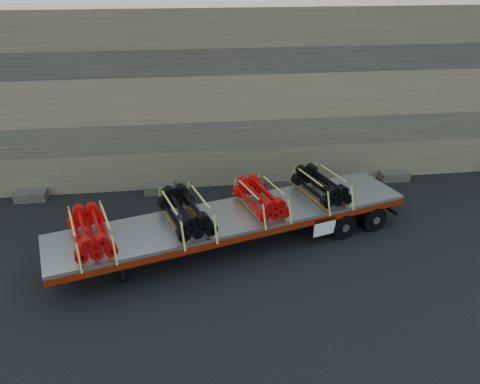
# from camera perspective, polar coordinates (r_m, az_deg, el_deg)

# --- Properties ---
(ground) EXTENTS (120.00, 120.00, 0.00)m
(ground) POSITION_cam_1_polar(r_m,az_deg,el_deg) (15.38, 1.06, -7.16)
(ground) COLOR black
(ground) RESTS_ON ground
(rock_wall) EXTENTS (44.00, 3.00, 7.00)m
(rock_wall) POSITION_cam_1_polar(r_m,az_deg,el_deg) (19.91, -1.59, 11.85)
(rock_wall) COLOR #7A6B54
(rock_wall) RESTS_ON ground
(trailer) EXTENTS (11.92, 5.44, 1.18)m
(trailer) POSITION_cam_1_polar(r_m,az_deg,el_deg) (15.35, -0.57, -4.63)
(trailer) COLOR #BABCC2
(trailer) RESTS_ON ground
(bundle_front) EXTENTS (1.69, 2.45, 0.79)m
(bundle_front) POSITION_cam_1_polar(r_m,az_deg,el_deg) (13.99, -17.72, -4.70)
(bundle_front) COLOR red
(bundle_front) RESTS_ON trailer
(bundle_midfront) EXTENTS (1.79, 2.60, 0.84)m
(bundle_midfront) POSITION_cam_1_polar(r_m,az_deg,el_deg) (14.38, -6.63, -2.50)
(bundle_midfront) COLOR black
(bundle_midfront) RESTS_ON trailer
(bundle_midrear) EXTENTS (1.62, 2.36, 0.76)m
(bundle_midrear) POSITION_cam_1_polar(r_m,az_deg,el_deg) (15.21, 2.55, -0.80)
(bundle_midrear) COLOR red
(bundle_midrear) RESTS_ON trailer
(bundle_rear) EXTENTS (1.66, 2.41, 0.78)m
(bundle_rear) POSITION_cam_1_polar(r_m,az_deg,el_deg) (16.24, 9.81, 0.70)
(bundle_rear) COLOR black
(bundle_rear) RESTS_ON trailer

